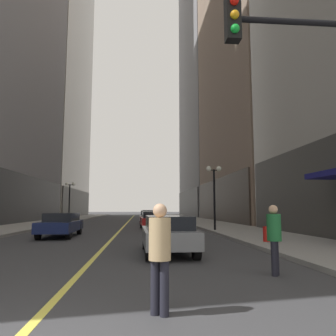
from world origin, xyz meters
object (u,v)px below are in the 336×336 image
Objects in this scene: car_blue at (149,215)px; pedestrian_in_green_parka at (274,234)px; car_silver at (149,216)px; car_navy at (61,224)px; car_grey at (168,233)px; car_red at (152,219)px; fire_hydrant_right at (266,236)px; street_lamp_left_far at (70,193)px; street_lamp_right_mid at (214,183)px; pedestrian_in_tan_trench at (160,249)px.

pedestrian_in_green_parka is at bearing -86.70° from car_blue.
car_blue is (0.23, 9.37, 0.00)m from car_silver.
car_navy is 13.53m from pedestrian_in_green_parka.
car_silver is (-0.10, 23.42, 0.00)m from car_grey.
pedestrian_in_green_parka is at bearing -82.59° from car_red.
car_red is at bearing -90.60° from car_blue.
pedestrian_in_green_parka reaches higher than car_blue.
car_blue is (5.53, 25.42, -0.00)m from car_navy.
pedestrian_in_green_parka reaches higher than fire_hydrant_right.
car_silver is at bearing -12.14° from street_lamp_left_far.
fire_hydrant_right is at bearing -26.76° from car_navy.
car_blue is at bearing 89.77° from car_grey.
car_grey and car_blue have the same top height.
car_blue is 0.94× the size of street_lamp_right_mid.
car_silver is at bearing 90.22° from car_red.
fire_hydrant_right is at bearing -59.85° from street_lamp_left_far.
street_lamp_right_mid reaches higher than car_red.
pedestrian_in_green_parka is at bearing -69.15° from street_lamp_left_far.
pedestrian_in_tan_trench is 17.37m from street_lamp_right_mid.
car_silver is 1.00× the size of car_blue.
car_red is 9.48m from car_silver.
car_red is 0.94× the size of street_lamp_right_mid.
street_lamp_left_far is (-11.08, 29.10, 2.29)m from pedestrian_in_green_parka.
car_grey is 0.86× the size of car_navy.
car_grey is 32.79m from car_blue.
car_grey is 2.47× the size of pedestrian_in_green_parka.
pedestrian_in_tan_trench is at bearing -105.59° from street_lamp_right_mid.
car_grey is 11.17m from street_lamp_right_mid.
pedestrian_in_tan_trench is at bearing -95.87° from car_grey.
car_blue is at bearing 88.58° from car_silver.
pedestrian_in_tan_trench is 0.37× the size of street_lamp_right_mid.
car_navy is 11.05m from fire_hydrant_right.
street_lamp_right_mid reaches higher than pedestrian_in_green_parka.
street_lamp_right_mid is at bearing 82.96° from pedestrian_in_green_parka.
pedestrian_in_green_parka is at bearing -85.08° from car_silver.
car_grey is 0.99× the size of car_silver.
car_navy is at bearing 124.38° from pedestrian_in_green_parka.
pedestrian_in_tan_trench is 10.24m from fire_hydrant_right.
street_lamp_left_far reaches higher than pedestrian_in_tan_trench.
car_red is 18.86m from car_blue.
car_grey is at bearing -89.76° from car_silver.
car_silver is at bearing 88.92° from pedestrian_in_tan_trench.
car_silver is at bearing 102.24° from fire_hydrant_right.
pedestrian_in_green_parka is 31.22m from street_lamp_left_far.
car_blue reaches higher than fire_hydrant_right.
car_red is 17.89m from pedestrian_in_green_parka.
pedestrian_in_tan_trench is (-0.60, -20.39, 0.25)m from car_red.
car_navy is at bearing 153.24° from fire_hydrant_right.
street_lamp_right_mid reaches higher than fire_hydrant_right.
car_blue is at bearing 99.59° from street_lamp_right_mid.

